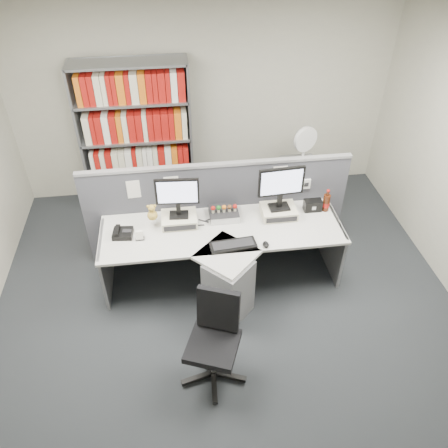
{
  "coord_description": "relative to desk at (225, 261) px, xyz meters",
  "views": [
    {
      "loc": [
        -0.46,
        -2.89,
        3.78
      ],
      "look_at": [
        0.0,
        0.65,
        0.92
      ],
      "focal_mm": 36.16,
      "sensor_mm": 36.0,
      "label": 1
    }
  ],
  "objects": [
    {
      "name": "figurines",
      "position": [
        0.05,
        0.41,
        0.4
      ],
      "size": [
        0.29,
        0.05,
        0.09
      ],
      "color": "beige",
      "rests_on": "desktop_pc"
    },
    {
      "name": "filing_cabinet",
      "position": [
        1.2,
        1.4,
        -0.11
      ],
      "size": [
        0.45,
        0.61,
        0.7
      ],
      "color": "gray",
      "rests_on": "ground"
    },
    {
      "name": "office_chair",
      "position": [
        -0.22,
        -0.99,
        0.04
      ],
      "size": [
        0.61,
        0.62,
        0.92
      ],
      "color": "silver",
      "rests_on": "ground"
    },
    {
      "name": "keyboard",
      "position": [
        0.08,
        -0.07,
        0.28
      ],
      "size": [
        0.49,
        0.22,
        0.03
      ],
      "color": "black",
      "rests_on": "desk"
    },
    {
      "name": "desk",
      "position": [
        0.0,
        0.0,
        0.0
      ],
      "size": [
        2.6,
        1.2,
        0.72
      ],
      "color": "silver",
      "rests_on": "ground"
    },
    {
      "name": "monitor_riser_left",
      "position": [
        -0.45,
        0.38,
        0.31
      ],
      "size": [
        0.38,
        0.31,
        0.1
      ],
      "color": "beige",
      "rests_on": "desk"
    },
    {
      "name": "mouse",
      "position": [
        0.41,
        -0.11,
        0.28
      ],
      "size": [
        0.06,
        0.1,
        0.04
      ],
      "primitive_type": "ellipsoid",
      "color": "black",
      "rests_on": "desk"
    },
    {
      "name": "speaker",
      "position": [
        1.05,
        0.43,
        0.33
      ],
      "size": [
        0.2,
        0.11,
        0.13
      ],
      "primitive_type": "cube",
      "color": "black",
      "rests_on": "desk"
    },
    {
      "name": "desk_fan",
      "position": [
        1.2,
        1.4,
        0.59
      ],
      "size": [
        0.32,
        0.2,
        0.56
      ],
      "color": "white",
      "rests_on": "filing_cabinet"
    },
    {
      "name": "monitor_right",
      "position": [
        0.65,
        0.38,
        0.67
      ],
      "size": [
        0.5,
        0.17,
        0.51
      ],
      "color": "black",
      "rests_on": "monitor_riser_right"
    },
    {
      "name": "plush_toy",
      "position": [
        -0.72,
        0.35,
        0.45
      ],
      "size": [
        0.11,
        0.11,
        0.19
      ],
      "color": "#B6963C",
      "rests_on": "monitor_riser_left"
    },
    {
      "name": "cola_bottle",
      "position": [
        1.2,
        0.41,
        0.36
      ],
      "size": [
        0.08,
        0.08,
        0.27
      ],
      "color": "#3F190A",
      "rests_on": "desk"
    },
    {
      "name": "shelving_unit",
      "position": [
        -0.9,
        1.85,
        0.52
      ],
      "size": [
        1.41,
        0.4,
        2.0
      ],
      "color": "gray",
      "rests_on": "ground"
    },
    {
      "name": "partition",
      "position": [
        0.0,
        0.65,
        0.19
      ],
      "size": [
        3.0,
        0.08,
        1.27
      ],
      "color": "#474850",
      "rests_on": "ground"
    },
    {
      "name": "room_shell",
      "position": [
        0.0,
        -0.6,
        1.33
      ],
      "size": [
        5.04,
        5.54,
        2.72
      ],
      "color": "#BAB9A6",
      "rests_on": "ground"
    },
    {
      "name": "ground",
      "position": [
        0.0,
        -0.6,
        -0.46
      ],
      "size": [
        5.5,
        5.5,
        0.0
      ],
      "primitive_type": "plane",
      "color": "#2B2F33",
      "rests_on": "ground"
    },
    {
      "name": "monitor_left",
      "position": [
        -0.45,
        0.38,
        0.64
      ],
      "size": [
        0.46,
        0.16,
        0.47
      ],
      "color": "black",
      "rests_on": "monitor_riser_left"
    },
    {
      "name": "desk_calendar",
      "position": [
        -0.87,
        0.17,
        0.31
      ],
      "size": [
        0.09,
        0.07,
        0.11
      ],
      "color": "black",
      "rests_on": "desk"
    },
    {
      "name": "desktop_pc",
      "position": [
        0.05,
        0.43,
        0.31
      ],
      "size": [
        0.32,
        0.28,
        0.08
      ],
      "color": "black",
      "rests_on": "desk"
    },
    {
      "name": "monitor_riser_right",
      "position": [
        0.65,
        0.38,
        0.31
      ],
      "size": [
        0.38,
        0.31,
        0.1
      ],
      "color": "beige",
      "rests_on": "desk"
    },
    {
      "name": "desk_phone",
      "position": [
        -1.05,
        0.25,
        0.3
      ],
      "size": [
        0.22,
        0.2,
        0.09
      ],
      "color": "black",
      "rests_on": "desk"
    }
  ]
}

